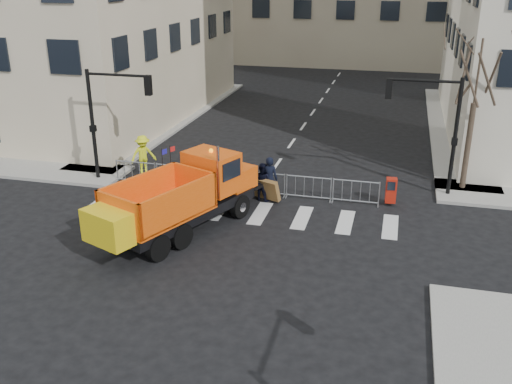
% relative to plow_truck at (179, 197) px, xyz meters
% --- Properties ---
extents(ground, '(120.00, 120.00, 0.00)m').
position_rel_plow_truck_xyz_m(ground, '(1.87, -2.91, -1.52)').
color(ground, black).
rests_on(ground, ground).
extents(sidewalk_back, '(64.00, 5.00, 0.15)m').
position_rel_plow_truck_xyz_m(sidewalk_back, '(1.87, 5.59, -1.44)').
color(sidewalk_back, gray).
rests_on(sidewalk_back, ground).
extents(traffic_light_left, '(0.18, 0.18, 5.40)m').
position_rel_plow_truck_xyz_m(traffic_light_left, '(-6.13, 4.59, 1.18)').
color(traffic_light_left, black).
rests_on(traffic_light_left, ground).
extents(traffic_light_right, '(0.18, 0.18, 5.40)m').
position_rel_plow_truck_xyz_m(traffic_light_right, '(10.37, 6.59, 1.18)').
color(traffic_light_right, black).
rests_on(traffic_light_right, ground).
extents(crowd_barriers, '(12.60, 0.60, 1.10)m').
position_rel_plow_truck_xyz_m(crowd_barriers, '(1.12, 4.69, -0.97)').
color(crowd_barriers, '#9EA0A5').
rests_on(crowd_barriers, ground).
extents(street_tree, '(3.00, 3.00, 7.50)m').
position_rel_plow_truck_xyz_m(street_tree, '(11.07, 7.59, 2.23)').
color(street_tree, '#382B21').
rests_on(street_tree, ground).
extents(plow_truck, '(5.51, 9.02, 3.41)m').
position_rel_plow_truck_xyz_m(plow_truck, '(0.00, 0.00, 0.00)').
color(plow_truck, black).
rests_on(plow_truck, ground).
extents(cop_a, '(0.76, 0.50, 2.05)m').
position_rel_plow_truck_xyz_m(cop_a, '(2.61, 4.09, -0.49)').
color(cop_a, black).
rests_on(cop_a, ground).
extents(cop_b, '(1.02, 0.92, 1.74)m').
position_rel_plow_truck_xyz_m(cop_b, '(2.29, 4.09, -0.65)').
color(cop_b, black).
rests_on(cop_b, ground).
extents(cop_c, '(1.29, 1.04, 2.05)m').
position_rel_plow_truck_xyz_m(cop_c, '(0.75, 4.09, -0.49)').
color(cop_c, black).
rests_on(cop_c, ground).
extents(worker, '(1.44, 1.40, 1.97)m').
position_rel_plow_truck_xyz_m(worker, '(-4.11, 5.56, -0.38)').
color(worker, yellow).
rests_on(worker, sidewalk_back).
extents(newspaper_box, '(0.48, 0.44, 1.10)m').
position_rel_plow_truck_xyz_m(newspaper_box, '(7.86, 4.87, -0.82)').
color(newspaper_box, '#AC1A0D').
rests_on(newspaper_box, sidewalk_back).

